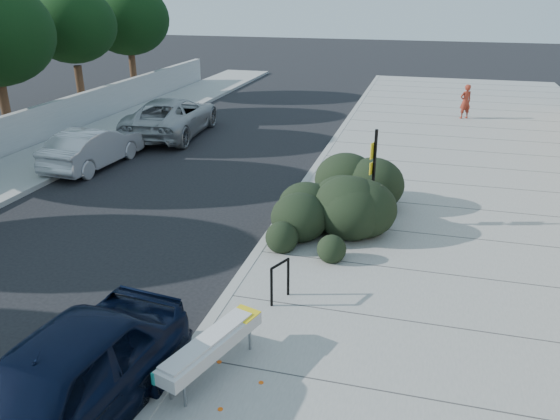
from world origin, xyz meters
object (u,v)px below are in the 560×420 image
Objects in this scene: sedan_navy at (56,392)px; pedestrian at (465,101)px; sign_post at (373,172)px; suv_silver at (172,116)px; wagon_silver at (93,147)px; bike_rack at (280,278)px; bench at (212,346)px.

sedan_navy is 22.41m from pedestrian.
suv_silver is (-9.12, 7.67, -0.78)m from sign_post.
sign_post is 0.60× the size of wagon_silver.
sign_post is 8.79m from sedan_navy.
pedestrian is (2.81, 13.46, -0.64)m from sign_post.
pedestrian is at bearing -136.66° from wagon_silver.
wagon_silver is (-9.83, 2.92, -0.89)m from sign_post.
sedan_navy reaches higher than bike_rack.
sedan_navy is 2.93× the size of pedestrian.
bike_rack is at bearing 70.15° from sedan_navy.
suv_silver is 13.26m from pedestrian.
sedan_navy is at bearing 105.70° from suv_silver.
pedestrian reaches higher than bike_rack.
sign_post reaches higher than bike_rack.
bike_rack is (0.46, 2.35, -0.01)m from bench.
wagon_silver is (-6.53, 11.02, -0.10)m from sedan_navy.
bench is 2.28m from sedan_navy.
suv_silver is at bearing -6.02° from pedestrian.
suv_silver is 3.64× the size of pedestrian.
bench is 6.75m from sign_post.
sign_post is at bearing 135.38° from suv_silver.
pedestrian is (12.64, 10.54, 0.25)m from wagon_silver.
bike_rack reaches higher than bench.
bike_rack is 0.15× the size of suv_silver.
bench is 2.39m from bike_rack.
bench is 15.95m from suv_silver.
suv_silver is (-7.39, 14.13, 0.13)m from bench.
sedan_navy reaches higher than bench.
sign_post reaches higher than sedan_navy.
suv_silver is at bearing 117.30° from sedan_navy.
wagon_silver is at bearing 76.98° from suv_silver.
wagon_silver is at bearing 127.69° from sedan_navy.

